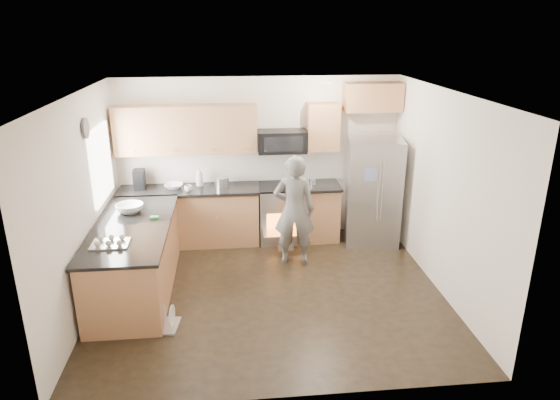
{
  "coord_description": "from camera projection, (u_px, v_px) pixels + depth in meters",
  "views": [
    {
      "loc": [
        -0.46,
        -5.82,
        3.36
      ],
      "look_at": [
        0.19,
        0.5,
        1.11
      ],
      "focal_mm": 32.0,
      "sensor_mm": 36.0,
      "label": 1
    }
  ],
  "objects": [
    {
      "name": "back_cabinet_run",
      "position": [
        223.0,
        184.0,
        7.89
      ],
      "size": [
        4.45,
        0.64,
        2.5
      ],
      "color": "#9E663F",
      "rests_on": "ground"
    },
    {
      "name": "dish_rack",
      "position": [
        158.0,
        321.0,
        5.83
      ],
      "size": [
        0.5,
        0.43,
        0.28
      ],
      "rotation": [
        0.0,
        0.0,
        -0.14
      ],
      "color": "#B7B7BC",
      "rests_on": "ground"
    },
    {
      "name": "stove_range",
      "position": [
        282.0,
        200.0,
        8.02
      ],
      "size": [
        0.76,
        0.97,
        1.79
      ],
      "color": "#B7B7BC",
      "rests_on": "ground"
    },
    {
      "name": "peninsula",
      "position": [
        135.0,
        257.0,
        6.54
      ],
      "size": [
        0.96,
        2.36,
        1.04
      ],
      "color": "#9E663F",
      "rests_on": "ground"
    },
    {
      "name": "ground",
      "position": [
        270.0,
        291.0,
        6.63
      ],
      "size": [
        4.5,
        4.5,
        0.0
      ],
      "primitive_type": "plane",
      "color": "black",
      "rests_on": "ground"
    },
    {
      "name": "room_shell",
      "position": [
        266.0,
        170.0,
        6.08
      ],
      "size": [
        4.54,
        4.04,
        2.62
      ],
      "color": "white",
      "rests_on": "ground"
    },
    {
      "name": "person",
      "position": [
        294.0,
        210.0,
        7.19
      ],
      "size": [
        0.64,
        0.47,
        1.64
      ],
      "primitive_type": "imported",
      "rotation": [
        0.0,
        0.0,
        3.01
      ],
      "color": "slate",
      "rests_on": "ground"
    },
    {
      "name": "refrigerator",
      "position": [
        373.0,
        192.0,
        7.88
      ],
      "size": [
        0.93,
        0.78,
        1.69
      ],
      "rotation": [
        0.0,
        0.0,
        -0.17
      ],
      "color": "#B7B7BC",
      "rests_on": "ground"
    }
  ]
}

